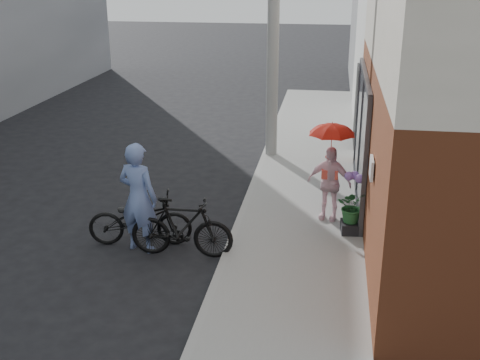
% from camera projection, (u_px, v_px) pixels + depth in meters
% --- Properties ---
extents(ground, '(80.00, 80.00, 0.00)m').
position_uv_depth(ground, '(163.00, 269.00, 9.66)').
color(ground, black).
rests_on(ground, ground).
extents(sidewalk, '(2.20, 24.00, 0.12)m').
position_uv_depth(sidewalk, '(302.00, 223.00, 11.19)').
color(sidewalk, '#969691').
rests_on(sidewalk, ground).
extents(curb, '(0.12, 24.00, 0.12)m').
position_uv_depth(curb, '(240.00, 220.00, 11.36)').
color(curb, '#9E9E99').
rests_on(curb, ground).
extents(utility_pole, '(0.28, 0.28, 7.00)m').
position_uv_depth(utility_pole, '(274.00, 14.00, 13.86)').
color(utility_pole, '#9E9E99').
rests_on(utility_pole, ground).
extents(officer, '(0.79, 0.62, 1.90)m').
position_uv_depth(officer, '(138.00, 198.00, 10.01)').
color(officer, '#657CB5').
rests_on(officer, ground).
extents(bike_left, '(1.86, 0.91, 0.94)m').
position_uv_depth(bike_left, '(140.00, 219.00, 10.36)').
color(bike_left, black).
rests_on(bike_left, ground).
extents(bike_right, '(1.73, 0.52, 1.04)m').
position_uv_depth(bike_right, '(182.00, 228.00, 9.93)').
color(bike_right, black).
rests_on(bike_right, ground).
extents(kimono_woman, '(0.88, 0.54, 1.40)m').
position_uv_depth(kimono_woman, '(329.00, 183.00, 11.04)').
color(kimono_woman, silver).
rests_on(kimono_woman, sidewalk).
extents(parasol, '(0.81, 0.81, 0.71)m').
position_uv_depth(parasol, '(332.00, 127.00, 10.67)').
color(parasol, red).
rests_on(parasol, kimono_woman).
extents(planter, '(0.41, 0.41, 0.20)m').
position_uv_depth(planter, '(351.00, 227.00, 10.66)').
color(planter, black).
rests_on(planter, sidewalk).
extents(potted_plant, '(0.54, 0.47, 0.60)m').
position_uv_depth(potted_plant, '(353.00, 206.00, 10.52)').
color(potted_plant, '#255D2C').
rests_on(potted_plant, planter).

